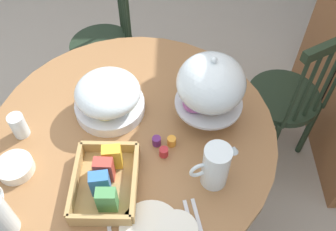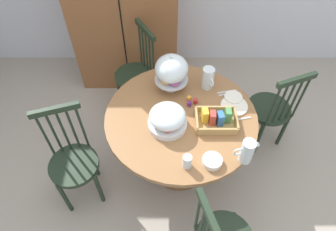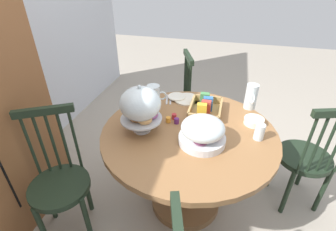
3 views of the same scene
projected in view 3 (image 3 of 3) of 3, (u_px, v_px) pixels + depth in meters
The scene contains 20 objects.
ground_plane at pixel (203, 210), 2.04m from camera, with size 10.00×10.00×0.00m, color #A89E8E.
dining_table at pixel (188, 154), 1.83m from camera, with size 1.21×1.21×0.74m.
windsor_chair_by_cabinet at pixel (306, 159), 1.90m from camera, with size 0.43×0.43×0.97m.
windsor_chair_facing_door at pixel (174, 103), 2.63m from camera, with size 0.43×0.43×0.97m.
windsor_chair_far_side at pixel (60, 184), 1.69m from camera, with size 0.45×0.45×0.97m.
pastry_stand_with_dome at pixel (141, 106), 1.62m from camera, with size 0.28×0.28×0.34m.
fruit_platter_covered at pixel (203, 132), 1.56m from camera, with size 0.30×0.30×0.18m.
orange_juice_pitcher at pixel (251, 98), 1.94m from camera, with size 0.17×0.09×0.20m.
milk_pitcher at pixel (154, 98), 1.93m from camera, with size 0.10×0.18×0.20m.
cereal_basket at pixel (205, 108), 1.90m from camera, with size 0.32×0.24×0.12m.
china_plate_large at pixel (187, 99), 2.09m from camera, with size 0.22×0.22×0.01m, color white.
china_plate_small at pixel (177, 97), 2.11m from camera, with size 0.15×0.15×0.01m, color white.
cereal_bowl at pixel (254, 121), 1.78m from camera, with size 0.14×0.14×0.04m, color white.
drinking_glass at pixel (259, 132), 1.61m from camera, with size 0.06×0.06×0.11m, color silver.
jam_jar_strawberry at pixel (174, 116), 1.84m from camera, with size 0.04×0.04×0.04m, color #B7282D.
jam_jar_apricot at pixel (168, 120), 1.80m from camera, with size 0.04×0.04×0.04m, color orange.
jam_jar_grape at pixel (177, 121), 1.79m from camera, with size 0.04×0.04×0.04m, color #5B2366.
table_knife at pixel (170, 99), 2.10m from camera, with size 0.17×0.01×0.01m, color silver.
dinner_fork at pixel (167, 99), 2.10m from camera, with size 0.17×0.01×0.01m, color silver.
soup_spoon at pixel (204, 100), 2.09m from camera, with size 0.17×0.01×0.01m, color silver.
Camera 3 is at (-1.35, -0.06, 1.74)m, focal length 26.68 mm.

